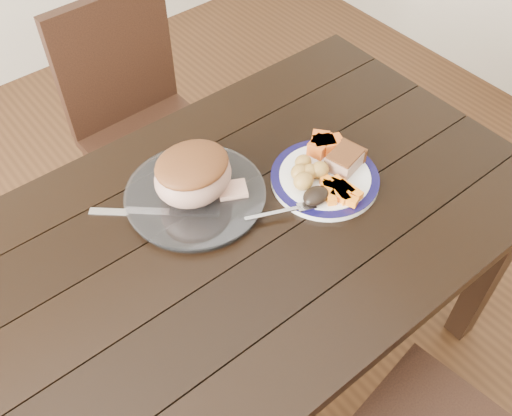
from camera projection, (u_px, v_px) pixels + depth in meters
ground at (234, 371)px, 1.92m from camera, size 4.00×4.00×0.00m
dining_table at (226, 256)px, 1.42m from camera, size 1.61×0.91×0.75m
chair_far at (141, 118)px, 1.98m from camera, size 0.43×0.44×0.93m
dinner_plate at (325, 179)px, 1.46m from camera, size 0.28×0.28×0.02m
plate_rim at (325, 176)px, 1.45m from camera, size 0.28×0.28×0.02m
serving_platter at (196, 196)px, 1.42m from camera, size 0.34×0.34×0.02m
pork_slice at (345, 160)px, 1.46m from camera, size 0.10×0.09×0.04m
roasted_potatoes at (307, 172)px, 1.43m from camera, size 0.11×0.10×0.04m
carrot_batons at (339, 190)px, 1.40m from camera, size 0.09×0.12×0.02m
pumpkin_wedges at (324, 145)px, 1.50m from camera, size 0.10×0.09×0.04m
dark_mushroom at (316, 196)px, 1.38m from camera, size 0.07×0.05×0.03m
fork at (286, 211)px, 1.37m from camera, size 0.17×0.09×0.00m
roast_joint at (193, 176)px, 1.37m from camera, size 0.19×0.17×0.13m
cut_slice at (233, 190)px, 1.41m from camera, size 0.09×0.08×0.02m
carving_knife at (178, 213)px, 1.39m from camera, size 0.25×0.23×0.01m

